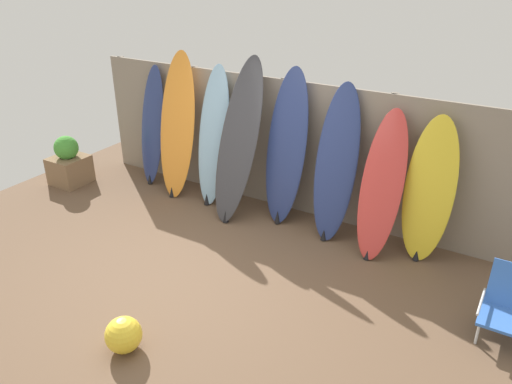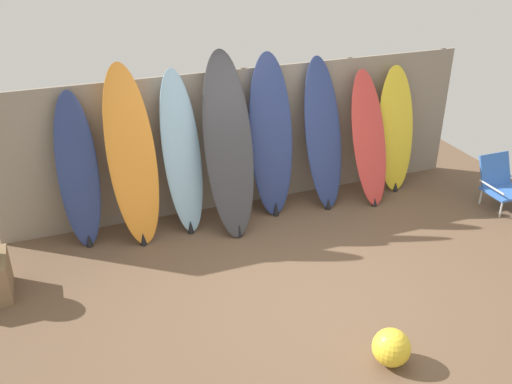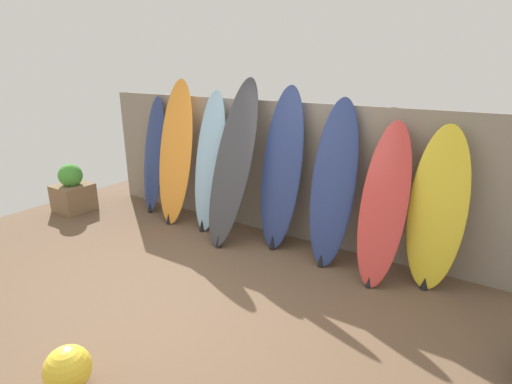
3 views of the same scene
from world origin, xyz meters
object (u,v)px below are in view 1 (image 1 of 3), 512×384
(surfboard_navy_0, at_px, (152,127))
(surfboard_navy_5, at_px, (336,164))
(surfboard_skyblue_2, at_px, (213,137))
(surfboard_charcoal_3, at_px, (238,141))
(beach_ball, at_px, (124,335))
(surfboard_orange_1, at_px, (177,127))
(surfboard_red_6, at_px, (382,187))
(surfboard_navy_4, at_px, (286,149))
(surfboard_yellow_7, at_px, (429,191))
(beach_chair, at_px, (511,305))
(planter_box, at_px, (69,163))

(surfboard_navy_0, height_order, surfboard_navy_5, surfboard_navy_5)
(surfboard_navy_0, xyz_separation_m, surfboard_skyblue_2, (1.18, -0.06, 0.07))
(surfboard_charcoal_3, height_order, beach_ball, surfboard_charcoal_3)
(surfboard_orange_1, height_order, surfboard_red_6, surfboard_orange_1)
(surfboard_skyblue_2, relative_size, surfboard_navy_4, 0.95)
(surfboard_navy_5, bearing_deg, surfboard_navy_4, 177.53)
(surfboard_skyblue_2, bearing_deg, surfboard_orange_1, -174.09)
(surfboard_charcoal_3, height_order, surfboard_yellow_7, surfboard_charcoal_3)
(beach_ball, bearing_deg, surfboard_yellow_7, 57.68)
(surfboard_charcoal_3, bearing_deg, surfboard_red_6, 1.41)
(surfboard_navy_4, height_order, surfboard_red_6, surfboard_navy_4)
(surfboard_navy_5, distance_m, surfboard_yellow_7, 1.12)
(surfboard_orange_1, bearing_deg, surfboard_skyblue_2, 5.91)
(surfboard_skyblue_2, distance_m, beach_ball, 3.22)
(surfboard_orange_1, xyz_separation_m, surfboard_navy_4, (1.71, 0.07, -0.02))
(surfboard_orange_1, height_order, beach_chair, surfboard_orange_1)
(beach_ball, bearing_deg, beach_chair, 34.64)
(surfboard_navy_4, relative_size, planter_box, 2.64)
(surfboard_charcoal_3, relative_size, surfboard_red_6, 1.24)
(surfboard_orange_1, height_order, beach_ball, surfboard_orange_1)
(surfboard_skyblue_2, relative_size, surfboard_charcoal_3, 0.92)
(surfboard_charcoal_3, xyz_separation_m, surfboard_red_6, (1.92, 0.05, -0.20))
(surfboard_red_6, xyz_separation_m, beach_chair, (1.54, -0.80, -0.51))
(surfboard_red_6, bearing_deg, surfboard_skyblue_2, 177.12)
(beach_chair, xyz_separation_m, beach_ball, (-2.92, -2.02, -0.16))
(surfboard_navy_4, bearing_deg, beach_chair, -18.11)
(surfboard_navy_5, distance_m, beach_chair, 2.42)
(surfboard_skyblue_2, bearing_deg, beach_ball, -70.06)
(surfboard_skyblue_2, distance_m, planter_box, 2.44)
(planter_box, bearing_deg, surfboard_orange_1, 20.85)
(surfboard_orange_1, bearing_deg, surfboard_charcoal_3, -5.67)
(surfboard_skyblue_2, height_order, surfboard_yellow_7, surfboard_skyblue_2)
(surfboard_charcoal_3, height_order, planter_box, surfboard_charcoal_3)
(surfboard_orange_1, distance_m, surfboard_red_6, 3.03)
(surfboard_navy_5, bearing_deg, surfboard_red_6, -9.85)
(surfboard_orange_1, distance_m, surfboard_skyblue_2, 0.59)
(surfboard_navy_0, relative_size, surfboard_red_6, 1.05)
(surfboard_navy_4, relative_size, beach_chair, 3.11)
(surfboard_navy_5, xyz_separation_m, surfboard_red_6, (0.61, -0.11, -0.11))
(surfboard_navy_5, bearing_deg, surfboard_navy_0, 178.45)
(surfboard_navy_0, xyz_separation_m, surfboard_charcoal_3, (1.70, -0.23, 0.16))
(planter_box, xyz_separation_m, beach_ball, (3.32, -2.24, -0.16))
(surfboard_charcoal_3, bearing_deg, surfboard_yellow_7, 4.66)
(beach_chair, bearing_deg, planter_box, 158.66)
(surfboard_orange_1, bearing_deg, planter_box, -159.15)
(surfboard_navy_5, xyz_separation_m, surfboard_yellow_7, (1.11, 0.04, -0.11))
(surfboard_navy_5, relative_size, planter_box, 2.50)
(surfboard_yellow_7, xyz_separation_m, beach_chair, (1.04, -0.95, -0.51))
(surfboard_navy_4, xyz_separation_m, surfboard_red_6, (1.32, -0.14, -0.16))
(surfboard_charcoal_3, height_order, surfboard_navy_4, surfboard_charcoal_3)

